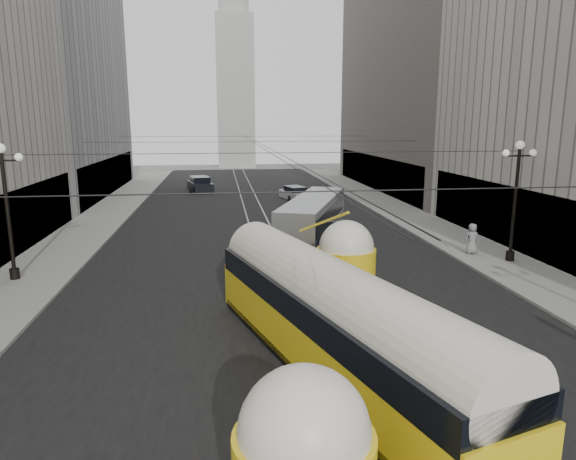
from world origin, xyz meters
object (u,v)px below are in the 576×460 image
object	(u,v)px
streetcar	(334,319)
pedestrian_sidewalk_right	(472,239)
city_bus	(313,218)
pedestrian_crossing_b	(369,390)

from	to	relation	value
streetcar	pedestrian_sidewalk_right	bearing A→B (deg)	49.14
city_bus	streetcar	bearing A→B (deg)	-98.21
city_bus	pedestrian_sidewalk_right	bearing A→B (deg)	-28.32
pedestrian_crossing_b	pedestrian_sidewalk_right	distance (m)	18.38
pedestrian_sidewalk_right	streetcar	bearing A→B (deg)	48.33
streetcar	city_bus	xyz separation A→B (m)	(2.43, 16.85, -0.14)
streetcar	city_bus	size ratio (longest dim) A/B	1.32
streetcar	city_bus	distance (m)	17.03
pedestrian_crossing_b	pedestrian_sidewalk_right	bearing A→B (deg)	152.94
city_bus	pedestrian_sidewalk_right	world-z (taller)	city_bus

